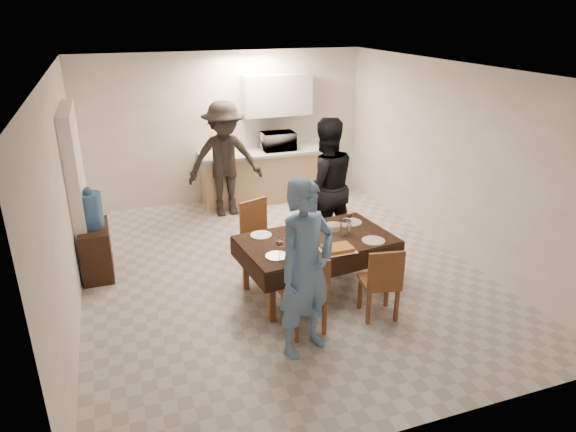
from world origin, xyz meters
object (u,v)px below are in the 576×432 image
Objects in this scene: water_pitcher at (345,228)px; microwave at (278,141)px; water_jug at (90,210)px; person_far at (325,186)px; person_near at (306,269)px; savoury_tart at (338,248)px; console at (96,251)px; person_kitchen at (225,160)px; dining_table at (316,241)px; wine_bottle at (311,225)px.

water_pitcher is 0.35× the size of microwave.
microwave reaches higher than water_jug.
person_far is at bearing -5.30° from water_jug.
water_jug is at bearing 108.22° from person_near.
console is at bearing 146.80° from savoury_tart.
microwave is at bearing 85.20° from water_pitcher.
microwave is at bearing 22.76° from person_kitchen.
console is at bearing -3.60° from person_far.
savoury_tart reaches higher than console.
person_near reaches higher than water_jug.
water_pitcher is 0.11× the size of person_near.
person_kitchen is (-0.79, 2.91, 0.15)m from water_pitcher.
person_near is at bearing -124.03° from dining_table.
water_jug reaches higher than dining_table.
person_near is (-0.50, -1.10, 0.06)m from wine_bottle.
dining_table is 0.99× the size of person_far.
person_kitchen reaches higher than dining_table.
savoury_tart is at bearing -81.64° from dining_table.
microwave is at bearing -90.40° from person_far.
microwave is (0.53, 3.69, 0.35)m from savoury_tart.
wine_bottle is (2.47, -1.28, -0.04)m from water_jug.
savoury_tart is (0.10, -0.38, 0.06)m from dining_table.
wine_bottle is at bearing 165.96° from water_pitcher.
microwave is (3.15, 1.98, 0.17)m from water_jug.
savoury_tart reaches higher than dining_table.
person_kitchen reaches higher than savoury_tart.
console is 3.15m from savoury_tart.
person_far reaches higher than dining_table.
person_kitchen is (2.08, 1.53, 0.61)m from console.
water_jug reaches higher than water_pitcher.
water_jug is 3.73m from microwave.
person_near reaches higher than console.
person_far is at bearing 41.02° from person_near.
person_near is at bearing 74.84° from microwave.
water_pitcher is (2.87, -1.38, -0.10)m from water_jug.
person_far reaches higher than person_near.
wine_bottle is at bearing 109.23° from savoury_tart.
dining_table is 4.24× the size of water_jug.
person_kitchen is at bearing 67.05° from person_near.
microwave is at bearing 81.80° from savoury_tart.
dining_table is at bearing -45.00° from wine_bottle.
dining_table is 2.60× the size of console.
person_near is at bearing -50.44° from console.
microwave is (0.63, 3.31, 0.40)m from dining_table.
dining_table is at bearing 171.87° from water_pitcher.
person_kitchen is at bearing 22.76° from microwave.
person_kitchen is at bearing 105.16° from water_pitcher.
dining_table is at bearing 79.19° from microwave.
console is 0.56m from water_jug.
water_jug is 2.78m from wine_bottle.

